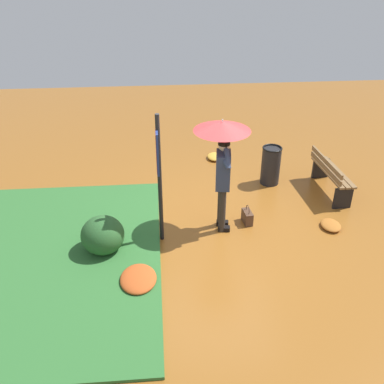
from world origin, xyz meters
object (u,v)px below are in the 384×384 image
Objects in this scene: park_bench at (331,175)px; trash_bin at (271,165)px; person_with_umbrella at (223,148)px; handbag at (247,217)px; info_sign_post at (158,165)px.

park_bench is 1.68× the size of trash_bin.
handbag is at bearing -84.65° from person_with_umbrella.
park_bench is at bearing -68.66° from info_sign_post.
info_sign_post is at bearing 111.34° from park_bench.
info_sign_post reaches higher than person_with_umbrella.
info_sign_post is at bearing 128.06° from trash_bin.
info_sign_post is 3.89m from park_bench.
info_sign_post is (-0.33, 1.08, -0.11)m from person_with_umbrella.
info_sign_post is 2.76× the size of trash_bin.
person_with_umbrella is 2.30m from trash_bin.
handbag is at bearing 152.37° from trash_bin.
person_with_umbrella is 1.13m from info_sign_post.
handbag is 1.70m from trash_bin.
person_with_umbrella is 2.87m from park_bench.
info_sign_post is 6.22× the size of handbag.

